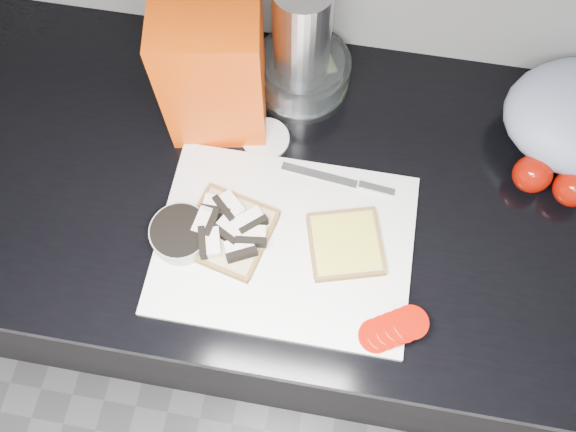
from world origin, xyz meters
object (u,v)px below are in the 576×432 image
object	(u,v)px
glass_bowl	(303,74)
steel_canister	(302,42)
cutting_board	(285,244)
bread_bag	(213,68)

from	to	relation	value
glass_bowl	steel_canister	world-z (taller)	steel_canister
cutting_board	bread_bag	bearing A→B (deg)	123.86
cutting_board	bread_bag	size ratio (longest dim) A/B	1.63
cutting_board	steel_canister	distance (m)	0.33
glass_bowl	bread_bag	bearing A→B (deg)	-149.05
glass_bowl	bread_bag	size ratio (longest dim) A/B	0.67
bread_bag	steel_canister	bearing A→B (deg)	22.19
bread_bag	steel_canister	xyz separation A→B (m)	(0.13, 0.08, -0.01)
bread_bag	steel_canister	world-z (taller)	bread_bag
steel_canister	cutting_board	bearing A→B (deg)	-85.17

